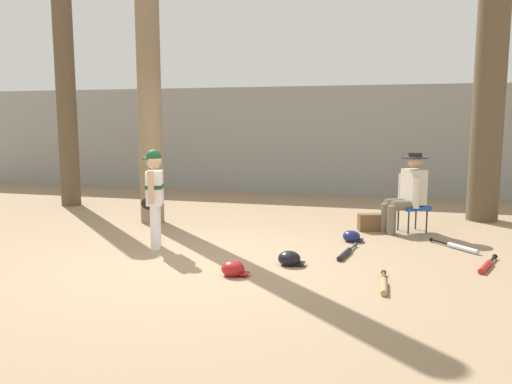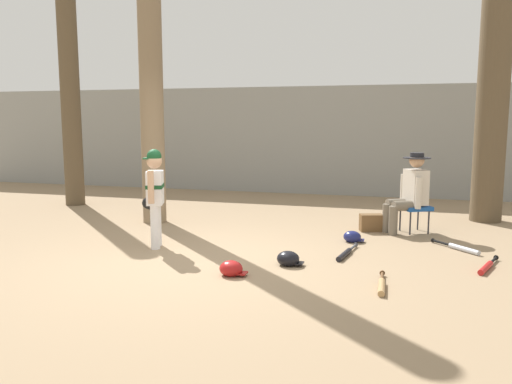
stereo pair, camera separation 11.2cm
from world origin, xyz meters
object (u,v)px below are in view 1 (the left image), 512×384
(seated_spectator, at_px, (408,190))
(handbag_beside_stool, at_px, (370,222))
(bat_red_barrel, at_px, (487,266))
(batting_helmet_black, at_px, (289,259))
(young_ballplayer, at_px, (154,192))
(folding_stool, at_px, (413,208))
(tree_near_player, at_px, (148,59))
(bat_aluminum_silver, at_px, (459,247))
(batting_helmet_red, at_px, (233,269))
(batting_helmet_navy, at_px, (352,236))
(tree_behind_spectator, at_px, (490,73))
(bat_black_composite, at_px, (346,253))
(bat_wood_tan, at_px, (384,285))
(tree_far_left, at_px, (66,101))

(seated_spectator, bearing_deg, handbag_beside_stool, -174.98)
(bat_red_barrel, bearing_deg, batting_helmet_black, -168.45)
(young_ballplayer, bearing_deg, folding_stool, 29.50)
(tree_near_player, relative_size, bat_aluminum_silver, 9.49)
(batting_helmet_red, bearing_deg, batting_helmet_navy, 59.78)
(handbag_beside_stool, relative_size, batting_helmet_black, 1.09)
(tree_near_player, relative_size, batting_helmet_red, 19.48)
(young_ballplayer, bearing_deg, batting_helmet_red, -33.87)
(tree_behind_spectator, relative_size, bat_red_barrel, 7.45)
(bat_black_composite, bearing_deg, tree_behind_spectator, 55.33)
(tree_behind_spectator, distance_m, batting_helmet_red, 5.65)
(bat_aluminum_silver, bearing_deg, batting_helmet_black, -147.53)
(bat_wood_tan, distance_m, bat_black_composite, 1.25)
(seated_spectator, bearing_deg, folding_stool, 28.66)
(handbag_beside_stool, bearing_deg, young_ballplayer, -146.51)
(batting_helmet_red, bearing_deg, handbag_beside_stool, 63.76)
(bat_black_composite, bearing_deg, bat_wood_tan, -67.37)
(tree_near_player, relative_size, seated_spectator, 4.96)
(tree_far_left, distance_m, bat_red_barrel, 7.95)
(young_ballplayer, xyz_separation_m, folding_stool, (3.33, 1.88, -0.38))
(bat_wood_tan, xyz_separation_m, bat_red_barrel, (1.12, 1.01, 0.00))
(young_ballplayer, relative_size, batting_helmet_navy, 4.57)
(tree_behind_spectator, height_order, bat_red_barrel, tree_behind_spectator)
(bat_black_composite, xyz_separation_m, batting_helmet_navy, (0.01, 0.78, 0.04))
(young_ballplayer, bearing_deg, seated_spectator, 29.52)
(bat_black_composite, bearing_deg, handbag_beside_stool, 81.91)
(seated_spectator, height_order, bat_black_composite, seated_spectator)
(young_ballplayer, bearing_deg, batting_helmet_navy, 22.05)
(folding_stool, bearing_deg, young_ballplayer, -150.50)
(handbag_beside_stool, distance_m, batting_helmet_red, 3.02)
(folding_stool, bearing_deg, handbag_beside_stool, -171.39)
(tree_far_left, height_order, batting_helmet_navy, tree_far_left)
(tree_behind_spectator, height_order, batting_helmet_red, tree_behind_spectator)
(folding_stool, bearing_deg, batting_helmet_navy, -133.74)
(batting_helmet_black, bearing_deg, batting_helmet_navy, 66.10)
(young_ballplayer, distance_m, bat_red_barrel, 4.15)
(tree_near_player, relative_size, folding_stool, 10.96)
(folding_stool, height_order, bat_aluminum_silver, folding_stool)
(tree_near_player, height_order, young_ballplayer, tree_near_player)
(tree_near_player, distance_m, bat_aluminum_silver, 5.40)
(bat_black_composite, bearing_deg, batting_helmet_navy, 89.20)
(bat_black_composite, relative_size, bat_aluminum_silver, 1.30)
(tree_far_left, bearing_deg, seated_spectator, -7.71)
(tree_far_left, height_order, bat_black_composite, tree_far_left)
(bat_aluminum_silver, bearing_deg, folding_stool, 119.67)
(bat_wood_tan, height_order, batting_helmet_black, batting_helmet_black)
(tree_near_player, height_order, bat_aluminum_silver, tree_near_player)
(tree_far_left, bearing_deg, batting_helmet_red, -38.71)
(bat_red_barrel, distance_m, batting_helmet_navy, 1.84)
(tree_near_player, distance_m, tree_far_left, 2.69)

